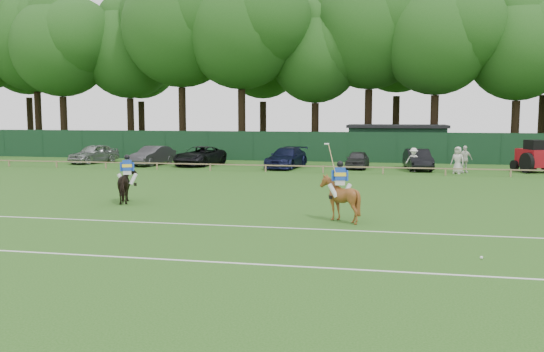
% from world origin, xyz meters
% --- Properties ---
extents(ground, '(160.00, 160.00, 0.00)m').
position_xyz_m(ground, '(0.00, 0.00, 0.00)').
color(ground, '#1E4C14').
rests_on(ground, ground).
extents(horse_dark, '(1.57, 2.11, 1.62)m').
position_xyz_m(horse_dark, '(-6.27, 3.32, 0.81)').
color(horse_dark, black).
rests_on(horse_dark, ground).
extents(horse_chestnut, '(1.67, 1.81, 1.74)m').
position_xyz_m(horse_chestnut, '(3.56, 0.72, 0.87)').
color(horse_chestnut, brown).
rests_on(horse_chestnut, ground).
extents(sedan_silver, '(2.99, 4.80, 1.52)m').
position_xyz_m(sedan_silver, '(-18.17, 22.06, 0.76)').
color(sedan_silver, '#9B9C9F').
rests_on(sedan_silver, ground).
extents(sedan_grey, '(2.35, 4.69, 1.48)m').
position_xyz_m(sedan_grey, '(-12.73, 21.28, 0.74)').
color(sedan_grey, '#313134').
rests_on(sedan_grey, ground).
extents(suv_black, '(3.27, 5.59, 1.46)m').
position_xyz_m(suv_black, '(-9.06, 21.84, 0.73)').
color(suv_black, black).
rests_on(suv_black, ground).
extents(sedan_navy, '(2.84, 5.41, 1.50)m').
position_xyz_m(sedan_navy, '(-2.09, 21.08, 0.75)').
color(sedan_navy, black).
rests_on(sedan_navy, ground).
extents(hatch_grey, '(1.74, 3.85, 1.28)m').
position_xyz_m(hatch_grey, '(3.10, 21.66, 0.64)').
color(hatch_grey, '#313033').
rests_on(hatch_grey, ground).
extents(estate_black, '(2.09, 4.64, 1.48)m').
position_xyz_m(estate_black, '(7.40, 21.54, 0.74)').
color(estate_black, black).
rests_on(estate_black, ground).
extents(spectator_left, '(1.08, 0.65, 1.65)m').
position_xyz_m(spectator_left, '(7.04, 20.21, 0.82)').
color(spectator_left, white).
rests_on(spectator_left, ground).
extents(spectator_mid, '(1.17, 0.73, 1.86)m').
position_xyz_m(spectator_mid, '(10.39, 19.99, 0.93)').
color(spectator_mid, silver).
rests_on(spectator_mid, ground).
extents(spectator_right, '(1.06, 0.93, 1.82)m').
position_xyz_m(spectator_right, '(9.88, 19.30, 0.91)').
color(spectator_right, beige).
rests_on(spectator_right, ground).
extents(rider_dark, '(0.90, 0.57, 1.41)m').
position_xyz_m(rider_dark, '(-6.26, 3.31, 1.54)').
color(rider_dark, silver).
rests_on(rider_dark, ground).
extents(rider_chestnut, '(0.96, 0.53, 2.05)m').
position_xyz_m(rider_chestnut, '(3.56, 0.71, 1.64)').
color(rider_chestnut, silver).
rests_on(rider_chestnut, ground).
extents(polo_ball, '(0.09, 0.09, 0.09)m').
position_xyz_m(polo_ball, '(7.94, -4.19, 0.04)').
color(polo_ball, silver).
rests_on(polo_ball, ground).
extents(pitch_lines, '(60.00, 5.10, 0.01)m').
position_xyz_m(pitch_lines, '(0.00, -3.50, 0.01)').
color(pitch_lines, silver).
rests_on(pitch_lines, ground).
extents(pitch_rail, '(62.10, 0.10, 0.50)m').
position_xyz_m(pitch_rail, '(0.00, 18.00, 0.45)').
color(pitch_rail, '#997F5B').
rests_on(pitch_rail, ground).
extents(perimeter_fence, '(92.08, 0.08, 2.50)m').
position_xyz_m(perimeter_fence, '(0.00, 27.00, 1.25)').
color(perimeter_fence, '#14351E').
rests_on(perimeter_fence, ground).
extents(utility_shed, '(8.40, 4.40, 3.04)m').
position_xyz_m(utility_shed, '(6.00, 30.00, 1.54)').
color(utility_shed, '#14331E').
rests_on(utility_shed, ground).
extents(tree_row, '(96.00, 12.00, 21.00)m').
position_xyz_m(tree_row, '(2.00, 35.00, 0.00)').
color(tree_row, '#26561C').
rests_on(tree_row, ground).
extents(tractor, '(2.58, 3.10, 2.23)m').
position_xyz_m(tractor, '(15.07, 21.36, 1.05)').
color(tractor, maroon).
rests_on(tractor, ground).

